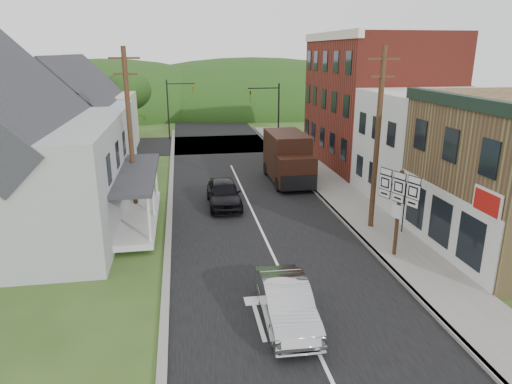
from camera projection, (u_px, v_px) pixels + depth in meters
name	position (u px, v px, depth m)	size (l,w,h in m)	color
ground	(278.00, 267.00, 19.32)	(120.00, 120.00, 0.00)	#2D4719
road	(245.00, 196.00, 28.75)	(9.00, 90.00, 0.02)	black
cross_road	(221.00, 144.00, 44.77)	(60.00, 9.00, 0.02)	black
sidewalk_right	(345.00, 200.00, 27.76)	(2.80, 55.00, 0.15)	slate
curb_right	(324.00, 201.00, 27.55)	(0.20, 55.00, 0.15)	slate
curb_left	(170.00, 209.00, 26.12)	(0.30, 55.00, 0.12)	slate
storefront_white	(438.00, 147.00, 27.19)	(8.00, 7.00, 6.50)	silver
storefront_red	(375.00, 101.00, 35.62)	(8.00, 12.00, 10.00)	maroon
house_gray	(9.00, 149.00, 21.86)	(10.20, 12.24, 8.35)	#9A9D9F
house_blue	(79.00, 125.00, 32.54)	(7.14, 8.16, 7.28)	#92ACC7
house_cream	(93.00, 110.00, 40.95)	(7.14, 8.16, 7.28)	#BAB590
utility_pole_right	(377.00, 139.00, 22.11)	(1.60, 0.26, 9.00)	#472D19
utility_pole_left	(130.00, 131.00, 24.47)	(1.60, 0.26, 9.00)	#472D19
traffic_signal_right	(271.00, 109.00, 41.03)	(2.87, 0.20, 6.00)	black
traffic_signal_left	(175.00, 102.00, 46.29)	(2.87, 0.20, 6.00)	black
tree_left_d	(128.00, 90.00, 46.64)	(4.80, 4.80, 6.94)	#382616
forested_ridge	(205.00, 109.00, 71.16)	(90.00, 30.00, 16.00)	black
silver_sedan	(286.00, 303.00, 15.16)	(1.53, 4.39, 1.45)	#A8A9AD
dark_sedan	(224.00, 193.00, 26.64)	(1.85, 4.60, 1.57)	black
delivery_van	(288.00, 158.00, 31.30)	(2.51, 6.03, 3.37)	black
route_sign_cluster	(398.00, 201.00, 19.41)	(0.87, 2.06, 3.83)	#472D19
warning_sign	(404.00, 199.00, 22.17)	(0.17, 0.72, 2.64)	black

